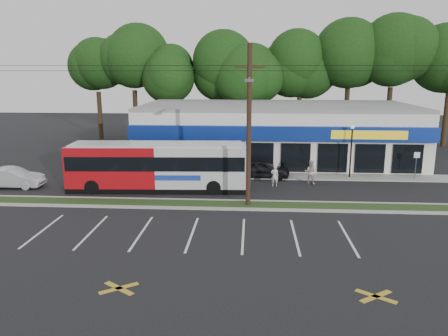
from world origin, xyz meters
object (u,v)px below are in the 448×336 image
(utility_pole, at_px, (246,121))
(sign_post, at_px, (416,161))
(metrobus, at_px, (158,165))
(pedestrian_b, at_px, (310,172))
(car_silver, at_px, (12,178))
(lamp_post, at_px, (351,145))
(pedestrian_a, at_px, (275,176))
(car_dark, at_px, (262,169))

(utility_pole, xyz_separation_m, sign_post, (13.17, 7.65, -3.86))
(metrobus, relative_size, pedestrian_b, 7.09)
(utility_pole, xyz_separation_m, metrobus, (-6.32, 3.57, -3.61))
(metrobus, relative_size, car_silver, 2.85)
(utility_pole, height_order, pedestrian_b, utility_pole)
(metrobus, bearing_deg, pedestrian_b, 9.31)
(utility_pole, relative_size, sign_post, 22.47)
(lamp_post, xyz_separation_m, pedestrian_b, (-3.36, -1.90, -1.77))
(pedestrian_b, bearing_deg, sign_post, -152.77)
(metrobus, distance_m, pedestrian_a, 8.60)
(utility_pole, distance_m, car_silver, 18.08)
(pedestrian_b, bearing_deg, utility_pole, 67.10)
(utility_pole, xyz_separation_m, pedestrian_a, (2.09, 5.07, -4.62))
(sign_post, bearing_deg, lamp_post, 177.42)
(car_silver, distance_m, pedestrian_b, 22.07)
(utility_pole, xyz_separation_m, car_dark, (1.19, 7.57, -4.66))
(utility_pole, bearing_deg, metrobus, 150.51)
(car_dark, bearing_deg, pedestrian_a, -155.18)
(utility_pole, bearing_deg, sign_post, 30.15)
(metrobus, relative_size, car_dark, 2.91)
(car_dark, height_order, pedestrian_b, pedestrian_b)
(pedestrian_b, bearing_deg, car_silver, 22.43)
(sign_post, xyz_separation_m, car_dark, (-11.98, -0.07, -0.81))
(sign_post, height_order, pedestrian_b, sign_post)
(pedestrian_b, bearing_deg, metrobus, 28.10)
(sign_post, xyz_separation_m, pedestrian_a, (-11.08, -2.57, -0.76))
(sign_post, bearing_deg, car_silver, -172.15)
(lamp_post, height_order, metrobus, lamp_post)
(utility_pole, relative_size, pedestrian_a, 31.56)
(car_silver, bearing_deg, lamp_post, -81.92)
(lamp_post, distance_m, pedestrian_b, 4.24)
(pedestrian_a, distance_m, pedestrian_b, 2.87)
(car_dark, xyz_separation_m, pedestrian_b, (3.62, -1.60, 0.15))
(car_dark, distance_m, pedestrian_b, 3.96)
(utility_pole, height_order, pedestrian_a, utility_pole)
(car_silver, bearing_deg, pedestrian_b, -85.28)
(car_silver, relative_size, pedestrian_a, 2.83)
(sign_post, relative_size, pedestrian_a, 1.40)
(utility_pole, distance_m, pedestrian_b, 8.90)
(car_silver, bearing_deg, pedestrian_a, -87.03)
(sign_post, bearing_deg, utility_pole, -149.85)
(car_silver, bearing_deg, utility_pole, -103.26)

